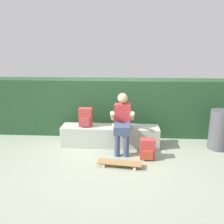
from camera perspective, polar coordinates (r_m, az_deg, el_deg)
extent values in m
plane|color=gray|center=(4.83, -0.84, -10.21)|extent=(24.00, 24.00, 0.00)
cube|color=#ABB4A3|center=(5.15, -0.47, -5.88)|extent=(2.12, 0.45, 0.44)
cube|color=#B73338|center=(4.92, 2.57, -0.98)|extent=(0.34, 0.22, 0.52)
sphere|color=#D8AD84|center=(4.83, 2.63, 3.42)|extent=(0.21, 0.21, 0.21)
cube|color=#384766|center=(4.68, 2.47, -4.09)|extent=(0.32, 0.40, 0.17)
cylinder|color=#384766|center=(4.65, 1.27, -8.25)|extent=(0.11, 0.11, 0.44)
cylinder|color=#384766|center=(4.65, 3.51, -8.29)|extent=(0.11, 0.11, 0.44)
cylinder|color=#D8AD84|center=(4.78, 0.15, -0.94)|extent=(0.09, 0.33, 0.27)
cylinder|color=#D8AD84|center=(4.77, 4.95, -1.02)|extent=(0.09, 0.33, 0.27)
cube|color=olive|center=(4.31, 1.85, -12.30)|extent=(0.82, 0.29, 0.02)
cylinder|color=silver|center=(4.38, 5.71, -12.73)|extent=(0.06, 0.04, 0.05)
cylinder|color=silver|center=(4.25, 5.54, -13.66)|extent=(0.06, 0.04, 0.05)
cylinder|color=silver|center=(4.45, -1.67, -12.18)|extent=(0.06, 0.04, 0.05)
cylinder|color=silver|center=(4.32, -2.09, -13.08)|extent=(0.06, 0.04, 0.05)
cube|color=#B23833|center=(5.08, -6.49, -1.25)|extent=(0.28, 0.18, 0.40)
cube|color=#A13C40|center=(4.99, -6.69, -2.51)|extent=(0.20, 0.05, 0.18)
cube|color=#B23833|center=(4.61, 8.65, -8.91)|extent=(0.28, 0.18, 0.40)
cube|color=#AD4128|center=(4.54, 8.73, -10.42)|extent=(0.20, 0.05, 0.18)
cube|color=#224427|center=(5.81, -1.62, 1.35)|extent=(6.42, 0.68, 1.36)
cylinder|color=#4C4C51|center=(5.41, 24.80, -3.98)|extent=(0.42, 0.42, 0.85)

